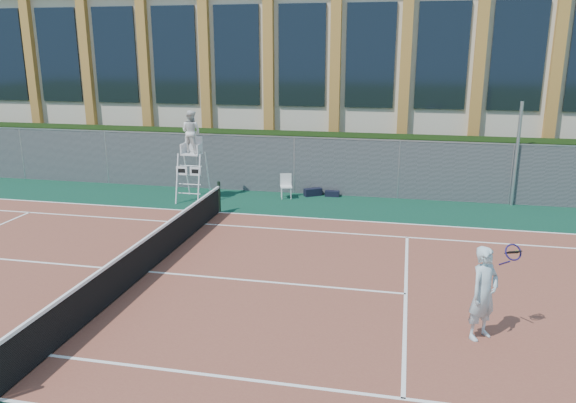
% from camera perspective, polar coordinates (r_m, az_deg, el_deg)
% --- Properties ---
extents(ground, '(120.00, 120.00, 0.00)m').
position_cam_1_polar(ground, '(14.75, -14.02, -7.05)').
color(ground, '#233814').
extents(apron, '(36.00, 20.00, 0.01)m').
position_cam_1_polar(apron, '(15.59, -12.43, -5.70)').
color(apron, '#0C3727').
rests_on(apron, ground).
extents(tennis_court, '(23.77, 10.97, 0.02)m').
position_cam_1_polar(tennis_court, '(14.74, -14.02, -6.97)').
color(tennis_court, brown).
rests_on(tennis_court, apron).
extents(tennis_net, '(0.10, 11.30, 1.10)m').
position_cam_1_polar(tennis_net, '(14.56, -14.15, -5.09)').
color(tennis_net, black).
rests_on(tennis_net, ground).
extents(fence, '(40.00, 0.06, 2.20)m').
position_cam_1_polar(fence, '(22.34, -4.40, 3.86)').
color(fence, '#595E60').
rests_on(fence, ground).
extents(hedge, '(40.00, 1.40, 2.20)m').
position_cam_1_polar(hedge, '(23.47, -3.58, 4.42)').
color(hedge, black).
rests_on(hedge, ground).
extents(building, '(45.00, 10.60, 8.22)m').
position_cam_1_polar(building, '(30.82, 0.37, 12.71)').
color(building, beige).
rests_on(building, ground).
extents(steel_pole, '(0.12, 0.12, 3.74)m').
position_cam_1_polar(steel_pole, '(21.56, 22.21, 4.44)').
color(steel_pole, '#9EA0A5').
rests_on(steel_pole, ground).
extents(umpire_chair, '(0.94, 1.45, 3.38)m').
position_cam_1_polar(umpire_chair, '(20.96, -9.80, 6.74)').
color(umpire_chair, white).
rests_on(umpire_chair, ground).
extents(plastic_chair, '(0.53, 0.53, 0.92)m').
position_cam_1_polar(plastic_chair, '(21.26, -0.21, 1.81)').
color(plastic_chair, silver).
rests_on(plastic_chair, apron).
extents(sports_bag_near, '(0.71, 0.59, 0.29)m').
position_cam_1_polar(sports_bag_near, '(21.66, 2.54, 0.97)').
color(sports_bag_near, black).
rests_on(sports_bag_near, apron).
extents(sports_bag_far, '(0.55, 0.25, 0.22)m').
position_cam_1_polar(sports_bag_far, '(21.62, 4.50, 0.81)').
color(sports_bag_far, black).
rests_on(sports_bag_far, apron).
extents(tennis_player, '(1.08, 0.86, 1.86)m').
position_cam_1_polar(tennis_player, '(11.50, 19.28, -8.76)').
color(tennis_player, silver).
rests_on(tennis_player, tennis_court).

